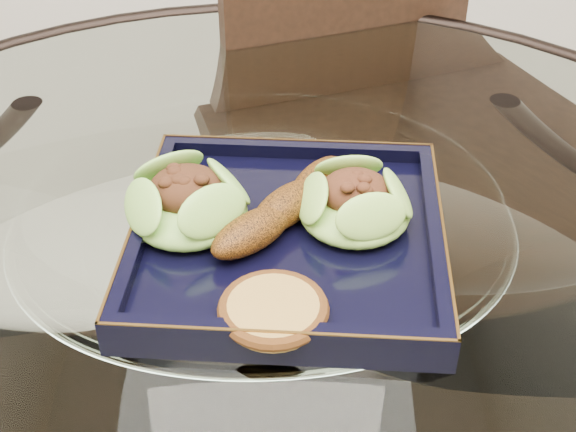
{
  "coord_description": "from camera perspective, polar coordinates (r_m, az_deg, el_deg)",
  "views": [
    {
      "loc": [
        0.02,
        -0.55,
        1.22
      ],
      "look_at": [
        0.02,
        -0.0,
        0.8
      ],
      "focal_mm": 50.0,
      "sensor_mm": 36.0,
      "label": 1
    }
  ],
  "objects": [
    {
      "name": "crumb_patty",
      "position": [
        0.62,
        -1.05,
        -6.76
      ],
      "size": [
        0.09,
        0.09,
        0.01
      ],
      "primitive_type": "cylinder",
      "rotation": [
        0.0,
        0.0,
        -0.17
      ],
      "color": "#B3833B",
      "rests_on": "navy_plate"
    },
    {
      "name": "navy_plate",
      "position": [
        0.71,
        -0.0,
        -1.93
      ],
      "size": [
        0.29,
        0.29,
        0.02
      ],
      "primitive_type": "cube",
      "rotation": [
        0.0,
        0.0,
        -0.08
      ],
      "color": "black",
      "rests_on": "dining_table"
    },
    {
      "name": "dining_table",
      "position": [
        0.83,
        -1.55,
        -11.3
      ],
      "size": [
        1.13,
        1.13,
        0.77
      ],
      "color": "white",
      "rests_on": "ground"
    },
    {
      "name": "roasted_plantain",
      "position": [
        0.71,
        -0.15,
        0.7
      ],
      "size": [
        0.14,
        0.16,
        0.03
      ],
      "primitive_type": "ellipsoid",
      "rotation": [
        0.0,
        0.0,
        0.89
      ],
      "color": "#6A360B",
      "rests_on": "navy_plate"
    },
    {
      "name": "lettuce_wrap_right",
      "position": [
        0.71,
        4.77,
        0.7
      ],
      "size": [
        0.12,
        0.12,
        0.04
      ],
      "primitive_type": "ellipsoid",
      "rotation": [
        0.0,
        0.0,
        -0.26
      ],
      "color": "#70A931",
      "rests_on": "navy_plate"
    },
    {
      "name": "dining_chair",
      "position": [
        1.19,
        5.72,
        -0.97
      ],
      "size": [
        0.48,
        0.48,
        0.87
      ],
      "rotation": [
        0.0,
        0.0,
        0.34
      ],
      "color": "#311B10",
      "rests_on": "ground"
    },
    {
      "name": "lettuce_wrap_left",
      "position": [
        0.71,
        -7.15,
        0.76
      ],
      "size": [
        0.12,
        0.12,
        0.04
      ],
      "primitive_type": "ellipsoid",
      "rotation": [
        0.0,
        0.0,
        0.14
      ],
      "color": "#629F2E",
      "rests_on": "navy_plate"
    }
  ]
}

